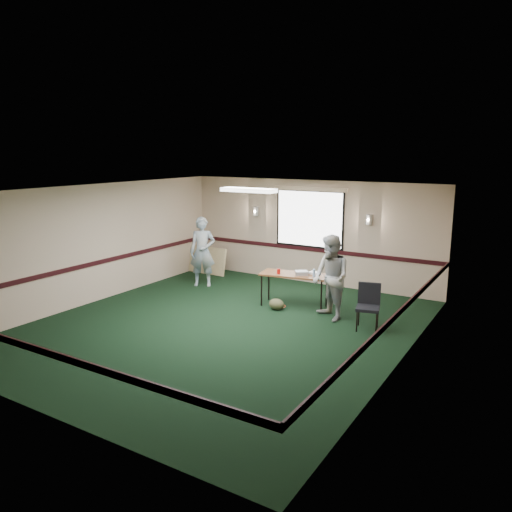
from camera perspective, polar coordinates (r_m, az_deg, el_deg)
The scene contains 13 objects.
ground at distance 10.07m, azimuth -3.88°, elevation -8.02°, with size 8.00×8.00×0.00m, color black.
room_shell at distance 11.41m, azimuth 2.15°, elevation 2.60°, with size 8.00×8.02×8.00m.
folding_table at distance 11.14m, azimuth 4.38°, elevation -2.32°, with size 1.57×0.84×0.75m.
projector at distance 11.03m, azimuth 5.22°, elevation -1.95°, with size 0.27×0.23×0.09m, color #94959C.
game_console at distance 11.14m, azimuth 6.70°, elevation -1.94°, with size 0.22×0.18×0.05m, color silver.
red_cup at distance 11.10m, azimuth 2.60°, elevation -1.76°, with size 0.08×0.08×0.12m, color #AB110B.
water_bottle at distance 10.86m, azimuth 6.64°, elevation -1.96°, with size 0.05×0.05×0.18m, color #81A8D4.
duffel_bag at distance 11.03m, azimuth 2.36°, elevation -5.52°, with size 0.35×0.26×0.25m, color #444126.
cable_coil at distance 11.27m, azimuth 2.64°, elevation -5.75°, with size 0.31×0.31×0.02m, color #DE421B.
folded_table at distance 14.29m, azimuth -5.98°, elevation -0.43°, with size 1.49×0.06×0.77m, color tan.
conference_chair at distance 10.03m, azimuth 12.73°, elevation -5.20°, with size 0.53×0.55×0.90m.
person_left at distance 12.85m, azimuth -6.14°, elevation 0.50°, with size 0.65×0.43×1.79m, color #456C98.
person_right at distance 10.33m, azimuth 8.54°, elevation -2.48°, with size 0.86×0.67×1.77m, color #7B94C0.
Camera 1 is at (5.47, -7.72, 3.44)m, focal length 35.00 mm.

